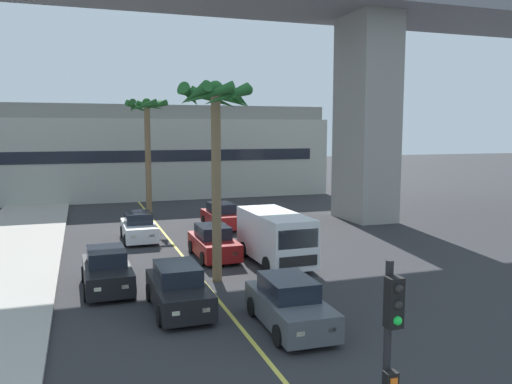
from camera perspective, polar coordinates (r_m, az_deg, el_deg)
lane_stripe_center at (r=24.55m, az=-7.55°, el=-7.63°), size 0.14×56.00×0.01m
pier_building_backdrop at (r=48.97m, az=-13.40°, el=4.27°), size 35.46×8.04×8.28m
car_queue_front at (r=25.09m, az=-4.70°, el=-5.60°), size 1.86×4.11×1.56m
car_queue_second at (r=29.62m, az=-12.77°, el=-3.83°), size 1.85×4.11×1.56m
car_queue_third at (r=18.15m, az=-8.53°, el=-10.53°), size 1.86×4.11×1.56m
car_queue_fourth at (r=16.50m, az=3.69°, el=-12.26°), size 1.90×4.14×1.56m
car_queue_fifth at (r=32.59m, az=-3.81°, el=-2.70°), size 1.92×4.15×1.56m
car_queue_sixth at (r=21.01m, az=-16.08°, el=-8.31°), size 1.91×4.14×1.56m
delivery_van at (r=23.82m, az=2.11°, el=-4.86°), size 2.24×5.29×2.36m
traffic_light_median_near at (r=8.40m, az=14.47°, el=-17.28°), size 0.24×0.37×4.20m
palm_tree_near_median at (r=20.62m, az=-4.44°, el=8.14°), size 3.12×3.11×8.03m
palm_tree_mid_median at (r=37.54m, az=-11.90°, el=7.21°), size 2.93×3.09×8.34m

